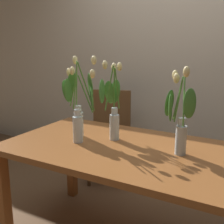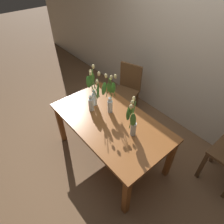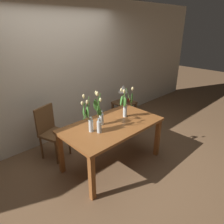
{
  "view_description": "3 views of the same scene",
  "coord_description": "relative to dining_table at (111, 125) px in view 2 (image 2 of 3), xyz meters",
  "views": [
    {
      "loc": [
        0.79,
        -1.59,
        1.4
      ],
      "look_at": [
        -0.07,
        -0.04,
        0.98
      ],
      "focal_mm": 45.79,
      "sensor_mm": 36.0,
      "label": 1
    },
    {
      "loc": [
        1.38,
        -1.13,
        2.47
      ],
      "look_at": [
        0.06,
        -0.02,
        0.93
      ],
      "focal_mm": 30.96,
      "sensor_mm": 36.0,
      "label": 2
    },
    {
      "loc": [
        -1.99,
        -2.07,
        2.19
      ],
      "look_at": [
        0.03,
        0.03,
        0.93
      ],
      "focal_mm": 32.45,
      "sensor_mm": 36.0,
      "label": 3
    }
  ],
  "objects": [
    {
      "name": "ground_plane",
      "position": [
        0.0,
        0.0,
        -0.65
      ],
      "size": [
        18.0,
        18.0,
        0.0
      ],
      "primitive_type": "plane",
      "color": "brown"
    },
    {
      "name": "room_wall_rear",
      "position": [
        0.0,
        1.42,
        0.7
      ],
      "size": [
        9.0,
        0.1,
        2.7
      ],
      "primitive_type": "cube",
      "color": "beige",
      "rests_on": "ground"
    },
    {
      "name": "dining_table",
      "position": [
        0.0,
        0.0,
        0.0
      ],
      "size": [
        1.6,
        0.9,
        0.74
      ],
      "color": "brown",
      "rests_on": "ground"
    },
    {
      "name": "tulip_vase_0",
      "position": [
        -0.16,
        0.12,
        0.31
      ],
      "size": [
        0.14,
        0.2,
        0.55
      ],
      "color": "silver",
      "rests_on": "dining_table"
    },
    {
      "name": "tulip_vase_1",
      "position": [
        -0.3,
        -0.04,
        0.28
      ],
      "size": [
        0.15,
        0.17,
        0.58
      ],
      "color": "silver",
      "rests_on": "dining_table"
    },
    {
      "name": "tulip_vase_2",
      "position": [
        -0.43,
        0.04,
        0.31
      ],
      "size": [
        0.17,
        0.14,
        0.58
      ],
      "color": "silver",
      "rests_on": "dining_table"
    },
    {
      "name": "tulip_vase_3",
      "position": [
        0.34,
        0.04,
        0.3
      ],
      "size": [
        0.22,
        0.19,
        0.55
      ],
      "color": "silver",
      "rests_on": "dining_table"
    },
    {
      "name": "dining_chair",
      "position": [
        -0.62,
        0.9,
        -0.12
      ],
      "size": [
        0.51,
        0.51,
        0.93
      ],
      "color": "brown",
      "rests_on": "ground"
    }
  ]
}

